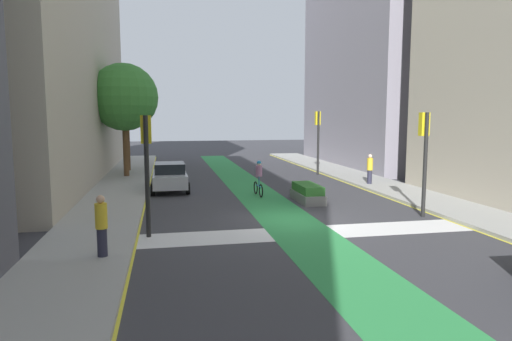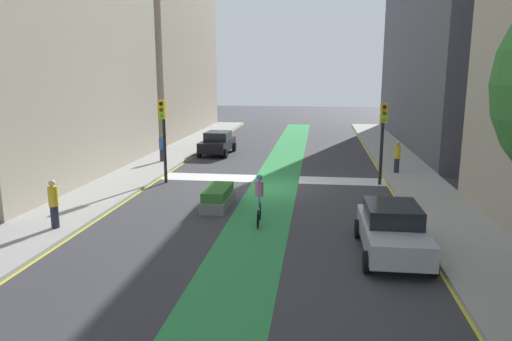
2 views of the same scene
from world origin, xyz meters
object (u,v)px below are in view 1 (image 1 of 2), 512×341
object	(u,v)px
street_tree_near	(124,97)
traffic_signal_far_right	(318,131)
traffic_signal_near_left	(147,152)
car_silver_left_far	(170,176)
street_tree_far	(126,94)
pedestrian_sidewalk_right_a	(370,169)
traffic_signal_near_right	(424,144)
cyclist_in_lane	(259,177)
pedestrian_sidewalk_left_a	(101,225)
median_planter	(308,193)

from	to	relation	value
street_tree_near	traffic_signal_far_right	bearing A→B (deg)	-2.72
traffic_signal_near_left	car_silver_left_far	size ratio (longest dim) A/B	0.98
traffic_signal_far_right	street_tree_far	size ratio (longest dim) A/B	0.58
car_silver_left_far	pedestrian_sidewalk_right_a	bearing A→B (deg)	-3.14
pedestrian_sidewalk_right_a	street_tree_far	distance (m)	18.12
traffic_signal_near_right	street_tree_near	size ratio (longest dim) A/B	0.57
cyclist_in_lane	pedestrian_sidewalk_right_a	distance (m)	7.36
traffic_signal_far_right	cyclist_in_lane	size ratio (longest dim) A/B	2.40
car_silver_left_far	traffic_signal_near_right	bearing A→B (deg)	-40.16
cyclist_in_lane	traffic_signal_near_right	bearing A→B (deg)	-46.59
pedestrian_sidewalk_right_a	street_tree_near	bearing A→B (deg)	155.73
traffic_signal_near_right	pedestrian_sidewalk_left_a	world-z (taller)	traffic_signal_near_right
traffic_signal_far_right	car_silver_left_far	xyz separation A→B (m)	(-10.38, -5.23, -2.31)
cyclist_in_lane	street_tree_far	xyz separation A→B (m)	(-7.44, 11.70, 4.76)
pedestrian_sidewalk_left_a	traffic_signal_near_left	bearing A→B (deg)	65.10
pedestrian_sidewalk_right_a	traffic_signal_near_left	bearing A→B (deg)	-144.23
pedestrian_sidewalk_left_a	pedestrian_sidewalk_right_a	bearing A→B (deg)	40.22
pedestrian_sidewalk_right_a	median_planter	xyz separation A→B (m)	(-5.09, -3.94, -0.64)
cyclist_in_lane	pedestrian_sidewalk_right_a	world-z (taller)	pedestrian_sidewalk_right_a
traffic_signal_near_right	pedestrian_sidewalk_left_a	size ratio (longest dim) A/B	2.42
cyclist_in_lane	pedestrian_sidewalk_right_a	bearing A→B (deg)	15.41
street_tree_near	pedestrian_sidewalk_left_a	bearing A→B (deg)	-87.48
car_silver_left_far	median_planter	size ratio (longest dim) A/B	1.60
pedestrian_sidewalk_left_a	median_planter	world-z (taller)	pedestrian_sidewalk_left_a
traffic_signal_near_right	pedestrian_sidewalk_right_a	bearing A→B (deg)	79.70
pedestrian_sidewalk_left_a	street_tree_near	distance (m)	18.52
cyclist_in_lane	median_planter	distance (m)	2.88
traffic_signal_near_left	cyclist_in_lane	bearing A→B (deg)	52.74
traffic_signal_far_right	pedestrian_sidewalk_left_a	size ratio (longest dim) A/B	2.53
car_silver_left_far	pedestrian_sidewalk_left_a	xyz separation A→B (m)	(-2.00, -12.14, 0.25)
car_silver_left_far	street_tree_near	world-z (taller)	street_tree_near
traffic_signal_far_right	car_silver_left_far	world-z (taller)	traffic_signal_far_right
car_silver_left_far	pedestrian_sidewalk_right_a	distance (m)	11.62
traffic_signal_far_right	median_planter	size ratio (longest dim) A/B	1.69
traffic_signal_near_left	street_tree_near	size ratio (longest dim) A/B	0.56
traffic_signal_far_right	pedestrian_sidewalk_right_a	size ratio (longest dim) A/B	2.54
car_silver_left_far	median_planter	world-z (taller)	car_silver_left_far
car_silver_left_far	street_tree_far	distance (m)	10.76
car_silver_left_far	street_tree_far	bearing A→B (deg)	107.89
car_silver_left_far	street_tree_far	size ratio (longest dim) A/B	0.55
traffic_signal_near_right	median_planter	bearing A→B (deg)	132.35
pedestrian_sidewalk_left_a	street_tree_far	size ratio (longest dim) A/B	0.23
street_tree_near	street_tree_far	world-z (taller)	street_tree_far
traffic_signal_far_right	street_tree_far	xyz separation A→B (m)	(-13.32, 3.88, 2.61)
street_tree_near	median_planter	size ratio (longest dim) A/B	2.82
traffic_signal_near_left	median_planter	bearing A→B (deg)	34.34
car_silver_left_far	street_tree_near	distance (m)	7.92
traffic_signal_far_right	cyclist_in_lane	world-z (taller)	traffic_signal_far_right
pedestrian_sidewalk_left_a	traffic_signal_near_right	bearing A→B (deg)	16.37
cyclist_in_lane	median_planter	bearing A→B (deg)	-44.55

